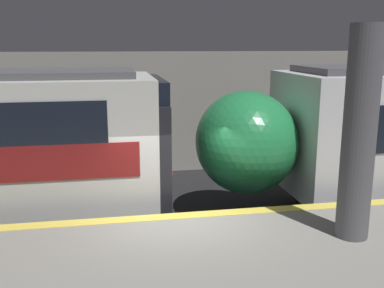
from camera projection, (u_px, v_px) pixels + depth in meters
The scene contains 3 objects.
ground_plane at pixel (178, 265), 8.81m from camera, with size 120.00×120.00×0.00m, color black.
station_rear_barrier at pixel (147, 113), 14.85m from camera, with size 50.00×0.15×4.01m.
support_pillar_near at pixel (359, 135), 7.19m from camera, with size 0.54×0.54×3.48m.
Camera 1 is at (-1.18, -7.99, 4.27)m, focal length 42.00 mm.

